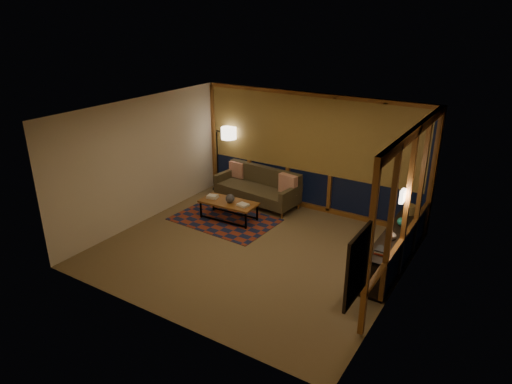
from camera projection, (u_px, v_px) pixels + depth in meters
The scene contains 21 objects.
floor at pixel (252, 250), 8.90m from camera, with size 5.50×5.00×0.01m, color brown.
ceiling at pixel (251, 113), 7.89m from camera, with size 5.50×5.00×0.01m, color #F8EDCE.
walls at pixel (252, 185), 8.40m from camera, with size 5.51×5.01×2.70m.
window_wall_back at pixel (309, 153), 10.31m from camera, with size 5.30×0.16×2.60m, color brown, non-canonical shape.
window_wall_right at pixel (407, 205), 7.55m from camera, with size 0.16×3.70×2.60m, color brown, non-canonical shape.
wall_art at pixel (357, 266), 5.57m from camera, with size 0.06×0.74×0.94m, color red, non-canonical shape.
wall_sconce at pixel (403, 196), 7.38m from camera, with size 0.12×0.18×0.22m, color #FCE9CD, non-canonical shape.
sofa at pixel (257, 187), 10.88m from camera, with size 2.04×0.83×0.84m, color #464023, non-canonical shape.
pillow_left at pixel (237, 170), 11.42m from camera, with size 0.40×0.13×0.40m, color #B33015, non-canonical shape.
pillow_right at pixel (288, 184), 10.45m from camera, with size 0.46×0.15×0.46m, color #B33015, non-canonical shape.
area_rug at pixel (225, 220), 10.16m from camera, with size 2.21×1.48×0.01m, color maroon.
coffee_table at pixel (229, 210), 10.12m from camera, with size 1.28×0.59×0.43m, color brown, non-canonical shape.
book_stack_a at pixel (212, 197), 10.21m from camera, with size 0.22×0.18×0.06m, color silver, non-canonical shape.
book_stack_b at pixel (243, 205), 9.82m from camera, with size 0.22×0.18×0.04m, color silver, non-canonical shape.
ceramic_pot at pixel (230, 198), 9.96m from camera, with size 0.20×0.20×0.20m, color black.
floor_lamp at pixel (217, 158), 11.58m from camera, with size 0.57×0.37×1.72m, color black, non-canonical shape.
bookshelf at pixel (395, 247), 8.30m from camera, with size 0.40×2.69×0.67m, color black, non-canonical shape.
basket at pixel (410, 209), 8.83m from camera, with size 0.23×0.23×0.17m, color olive.
teal_bowl at pixel (402, 222), 8.33m from camera, with size 0.16×0.16×0.16m, color #1C7B6B.
vase at pixel (392, 235), 7.85m from camera, with size 0.17×0.17×0.17m, color tan.
shelf_book_stack at pixel (381, 250), 7.44m from camera, with size 0.18×0.25×0.07m, color silver, non-canonical shape.
Camera 1 is at (4.23, -6.60, 4.36)m, focal length 32.00 mm.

